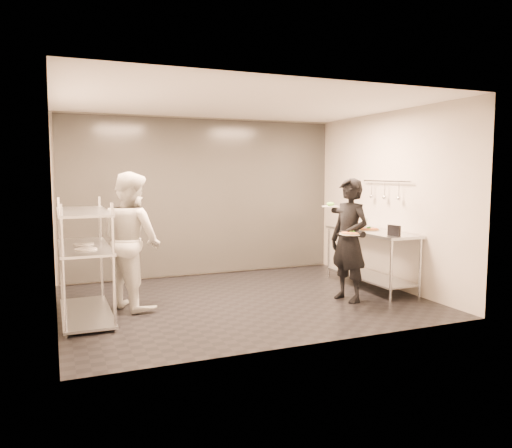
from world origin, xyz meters
name	(u,v)px	position (x,y,z in m)	size (l,w,h in m)	color
room_shell	(218,199)	(0.00, 1.18, 1.40)	(5.00, 4.00, 2.80)	black
pass_rack	(85,257)	(-2.15, 0.00, 0.77)	(0.60, 1.60, 1.50)	silver
prep_counter	(371,249)	(2.18, 0.00, 0.63)	(0.60, 1.80, 0.92)	silver
utensil_rail	(385,191)	(2.43, 0.00, 1.55)	(0.07, 1.20, 0.31)	silver
waiter	(349,240)	(1.40, -0.57, 0.88)	(0.64, 0.42, 1.76)	black
chef	(132,240)	(-1.53, 0.23, 0.92)	(0.90, 0.70, 1.85)	silver
pizza_plate_near	(351,233)	(1.29, -0.78, 1.00)	(0.32, 0.32, 0.05)	white
pizza_plate_far	(369,229)	(1.61, -0.76, 1.04)	(0.30, 0.30, 0.05)	white
salad_plate	(330,205)	(1.29, -0.23, 1.36)	(0.25, 0.25, 0.07)	white
pos_monitor	(394,231)	(2.06, -0.72, 1.00)	(0.04, 0.22, 0.16)	black
bottle_green	(343,218)	(2.15, 0.80, 1.05)	(0.07, 0.07, 0.26)	#97A598
bottle_clear	(365,224)	(2.19, 0.18, 1.01)	(0.05, 0.05, 0.18)	#97A598
bottle_dark	(342,218)	(2.13, 0.80, 1.04)	(0.07, 0.07, 0.25)	black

